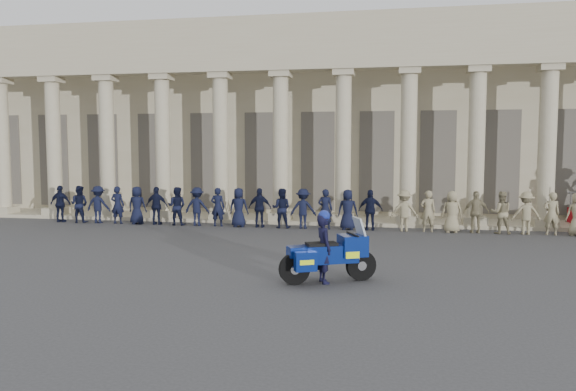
{
  "coord_description": "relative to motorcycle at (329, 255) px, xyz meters",
  "views": [
    {
      "loc": [
        3.26,
        -14.95,
        3.18
      ],
      "look_at": [
        -0.08,
        3.07,
        1.6
      ],
      "focal_mm": 35.0,
      "sensor_mm": 36.0,
      "label": 1
    }
  ],
  "objects": [
    {
      "name": "officer_rank",
      "position": [
        -2.37,
        8.58,
        0.12
      ],
      "size": [
        21.26,
        0.59,
        1.57
      ],
      "color": "black",
      "rests_on": "ground"
    },
    {
      "name": "rider",
      "position": [
        -0.12,
        -0.06,
        0.2
      ],
      "size": [
        0.6,
        0.7,
        1.72
      ],
      "rotation": [
        0.0,
        0.0,
        2.01
      ],
      "color": "black",
      "rests_on": "ground"
    },
    {
      "name": "ground",
      "position": [
        -1.84,
        1.98,
        -0.66
      ],
      "size": [
        90.0,
        90.0,
        0.0
      ],
      "primitive_type": "plane",
      "color": "#38383B",
      "rests_on": "ground"
    },
    {
      "name": "building",
      "position": [
        -1.84,
        16.73,
        3.86
      ],
      "size": [
        40.0,
        12.5,
        9.0
      ],
      "color": "tan",
      "rests_on": "ground"
    },
    {
      "name": "motorcycle",
      "position": [
        0.0,
        0.0,
        0.0
      ],
      "size": [
        2.22,
        1.45,
        1.53
      ],
      "rotation": [
        0.0,
        0.0,
        0.43
      ],
      "color": "black",
      "rests_on": "ground"
    }
  ]
}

